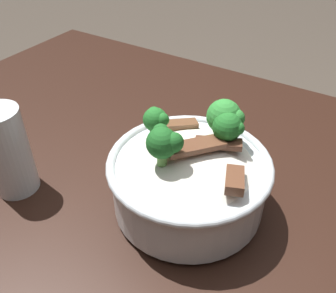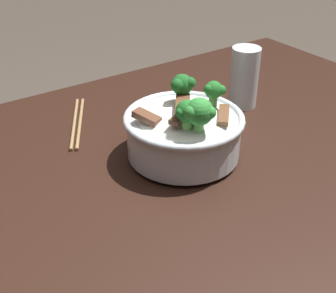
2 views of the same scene
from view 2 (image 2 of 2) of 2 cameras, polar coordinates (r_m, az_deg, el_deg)
The scene contains 4 objects.
dining_table at distance 0.92m, azimuth 1.79°, elevation -8.67°, with size 1.29×0.85×0.76m.
rice_bowl at distance 0.82m, azimuth 2.06°, elevation 2.26°, with size 0.22×0.22×0.15m.
drinking_glass at distance 1.03m, azimuth 9.57°, elevation 8.26°, with size 0.06×0.06×0.14m.
chopsticks_pair at distance 0.97m, azimuth -11.39°, elevation 2.99°, with size 0.12×0.20×0.01m.
Camera 2 is at (0.42, 0.56, 1.22)m, focal length 48.30 mm.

